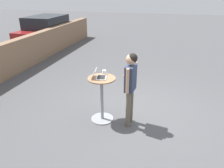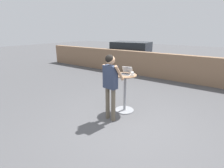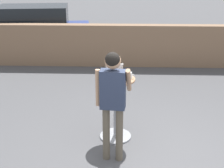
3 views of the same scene
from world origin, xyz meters
TOP-DOWN VIEW (x-y plane):
  - ground_plane at (0.00, 0.00)m, footprint 50.00×50.00m
  - pavement_kerb at (0.00, 4.87)m, footprint 17.61×0.35m
  - cafe_table at (-0.53, 0.71)m, footprint 0.64×0.64m
  - laptop at (-0.54, 0.78)m, footprint 0.35×0.38m
  - coffee_mug at (-0.30, 0.71)m, footprint 0.13×0.09m
  - standing_person at (-0.55, 0.04)m, footprint 0.53×0.36m
  - parked_car_near_street at (-3.46, 5.95)m, footprint 4.15×2.15m

SIDE VIEW (x-z plane):
  - ground_plane at x=0.00m, z-range 0.00..0.00m
  - pavement_kerb at x=0.00m, z-range 0.00..1.22m
  - cafe_table at x=-0.53m, z-range 0.07..1.16m
  - parked_car_near_street at x=-3.46m, z-range 0.00..1.60m
  - standing_person at x=-0.55m, z-range 0.24..1.96m
  - laptop at x=-0.54m, z-range 1.04..1.24m
  - coffee_mug at x=-0.30m, z-range 1.09..1.20m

